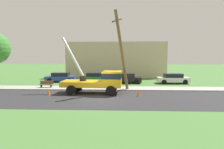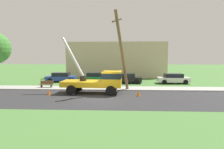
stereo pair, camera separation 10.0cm
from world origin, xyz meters
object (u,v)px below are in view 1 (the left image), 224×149
object	(u,v)px
parked_sedan_blue	(61,77)
parked_sedan_green	(95,77)
leaning_utility_pole	(122,51)
parked_sedan_white	(173,78)
utility_truck	(100,80)
traffic_cone_behind	(49,92)
parked_sedan_black	(126,78)
park_bench	(46,84)
traffic_cone_ahead	(139,93)

from	to	relation	value
parked_sedan_blue	parked_sedan_green	xyz separation A→B (m)	(5.23, 0.08, 0.00)
leaning_utility_pole	parked_sedan_white	distance (m)	10.61
leaning_utility_pole	parked_sedan_blue	distance (m)	12.45
utility_truck	leaning_utility_pole	bearing A→B (deg)	26.46
utility_truck	traffic_cone_behind	distance (m)	5.31
parked_sedan_black	leaning_utility_pole	bearing A→B (deg)	-95.95
utility_truck	leaning_utility_pole	size ratio (longest dim) A/B	0.78
park_bench	parked_sedan_blue	bearing A→B (deg)	89.86
utility_truck	park_bench	world-z (taller)	utility_truck
parked_sedan_green	parked_sedan_black	world-z (taller)	same
parked_sedan_green	parked_sedan_white	bearing A→B (deg)	-5.18
parked_sedan_blue	parked_sedan_white	xyz separation A→B (m)	(16.49, -0.94, 0.00)
park_bench	utility_truck	bearing A→B (deg)	-23.55
traffic_cone_behind	park_bench	bearing A→B (deg)	113.81
parked_sedan_blue	parked_sedan_black	size ratio (longest dim) A/B	1.00
traffic_cone_ahead	traffic_cone_behind	size ratio (longest dim) A/B	1.00
parked_sedan_white	park_bench	bearing A→B (deg)	-163.80
leaning_utility_pole	traffic_cone_ahead	world-z (taller)	leaning_utility_pole
traffic_cone_ahead	parked_sedan_black	distance (m)	9.17
leaning_utility_pole	parked_sedan_white	world-z (taller)	leaning_utility_pole
utility_truck	leaning_utility_pole	world-z (taller)	leaning_utility_pole
utility_truck	park_bench	distance (m)	7.55
parked_sedan_green	park_bench	world-z (taller)	parked_sedan_green
traffic_cone_behind	traffic_cone_ahead	bearing A→B (deg)	-1.11
leaning_utility_pole	traffic_cone_behind	bearing A→B (deg)	-163.24
leaning_utility_pole	parked_sedan_blue	xyz separation A→B (m)	(-9.12, 7.60, -3.73)
parked_sedan_black	parked_sedan_green	bearing A→B (deg)	168.19
parked_sedan_white	park_bench	world-z (taller)	parked_sedan_white
parked_sedan_blue	parked_sedan_white	distance (m)	16.52
utility_truck	traffic_cone_ahead	size ratio (longest dim) A/B	12.06
leaning_utility_pole	parked_sedan_green	size ratio (longest dim) A/B	1.97
traffic_cone_ahead	parked_sedan_blue	bearing A→B (deg)	137.20
parked_sedan_black	parked_sedan_white	xyz separation A→B (m)	(6.67, -0.06, 0.00)
utility_truck	traffic_cone_behind	size ratio (longest dim) A/B	12.06
park_bench	parked_sedan_white	bearing A→B (deg)	16.20
parked_sedan_green	parked_sedan_blue	bearing A→B (deg)	-179.16
parked_sedan_green	park_bench	xyz separation A→B (m)	(-5.25, -5.82, -0.25)
parked_sedan_blue	park_bench	xyz separation A→B (m)	(-0.01, -5.74, -0.25)
traffic_cone_ahead	leaning_utility_pole	bearing A→B (deg)	124.99
parked_sedan_black	traffic_cone_ahead	bearing A→B (deg)	-83.93
parked_sedan_white	traffic_cone_behind	bearing A→B (deg)	-148.91
parked_sedan_blue	parked_sedan_white	bearing A→B (deg)	-3.27
leaning_utility_pole	traffic_cone_ahead	distance (m)	5.08
leaning_utility_pole	park_bench	xyz separation A→B (m)	(-9.13, 1.86, -3.98)
traffic_cone_behind	leaning_utility_pole	bearing A→B (deg)	16.76
parked_sedan_blue	parked_sedan_black	bearing A→B (deg)	-5.14
traffic_cone_ahead	traffic_cone_behind	distance (m)	9.01
leaning_utility_pole	parked_sedan_blue	world-z (taller)	leaning_utility_pole
park_bench	traffic_cone_behind	bearing A→B (deg)	-66.19
parked_sedan_white	utility_truck	bearing A→B (deg)	-141.06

